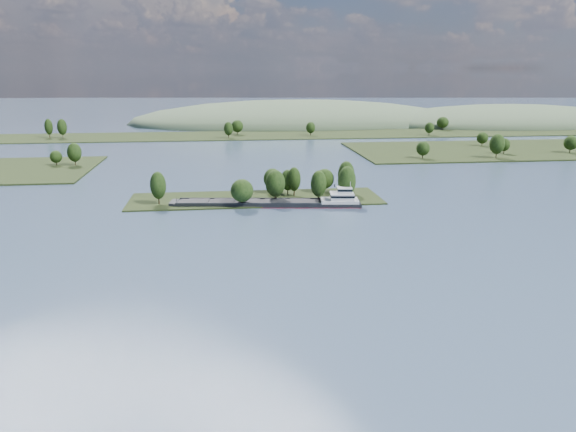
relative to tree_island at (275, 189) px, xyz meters
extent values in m
plane|color=#334458|center=(-7.77, -58.50, -4.30)|extent=(1800.00, 1800.00, 0.00)
cube|color=black|center=(-7.77, 1.50, -4.30)|extent=(100.00, 30.00, 1.20)
cylinder|color=black|center=(16.09, -7.87, -1.67)|extent=(0.50, 0.50, 4.05)
ellipsoid|color=black|center=(16.09, -7.87, 3.48)|extent=(6.26, 6.26, 10.41)
cylinder|color=black|center=(-0.14, 10.45, -2.01)|extent=(0.50, 0.50, 3.37)
ellipsoid|color=black|center=(-0.14, 10.45, 2.28)|extent=(7.57, 7.57, 8.67)
cylinder|color=black|center=(-0.57, -5.81, -1.64)|extent=(0.50, 0.50, 4.11)
ellipsoid|color=black|center=(-0.57, -5.81, 3.59)|extent=(7.74, 7.74, 10.58)
cylinder|color=black|center=(5.80, 6.62, -1.99)|extent=(0.50, 0.50, 3.41)
ellipsoid|color=black|center=(5.80, 6.62, 2.34)|extent=(5.82, 5.82, 8.76)
cylinder|color=black|center=(-13.71, -11.60, -2.00)|extent=(0.50, 0.50, 3.40)
ellipsoid|color=black|center=(-13.71, -11.60, 2.32)|extent=(8.60, 8.60, 8.73)
cylinder|color=black|center=(-45.25, -4.47, -1.63)|extent=(0.50, 0.50, 4.14)
ellipsoid|color=black|center=(-45.25, -4.47, 3.64)|extent=(6.10, 6.10, 10.65)
cylinder|color=black|center=(8.12, 4.28, -1.77)|extent=(0.50, 0.50, 3.85)
ellipsoid|color=black|center=(8.12, 4.28, 3.11)|extent=(5.45, 5.45, 9.89)
cylinder|color=black|center=(29.98, 5.76, -1.48)|extent=(0.50, 0.50, 4.43)
ellipsoid|color=black|center=(29.98, 5.76, 4.14)|extent=(7.00, 7.00, 11.38)
cylinder|color=black|center=(26.92, -9.21, -1.40)|extent=(0.50, 0.50, 4.59)
ellipsoid|color=black|center=(26.92, -9.21, 4.44)|extent=(7.11, 7.11, 11.81)
cylinder|color=black|center=(21.44, 8.54, -2.06)|extent=(0.50, 0.50, 3.28)
ellipsoid|color=black|center=(21.44, 8.54, 2.11)|extent=(8.04, 8.04, 8.42)
cylinder|color=black|center=(-98.51, 90.10, -1.52)|extent=(0.50, 0.50, 3.94)
ellipsoid|color=black|center=(-98.51, 90.10, 3.49)|extent=(7.46, 7.46, 10.14)
cylinder|color=black|center=(-108.52, 91.47, -2.19)|extent=(0.50, 0.50, 2.61)
ellipsoid|color=black|center=(-108.52, 91.47, 1.12)|extent=(6.36, 6.36, 6.71)
cylinder|color=black|center=(94.05, 91.13, -1.88)|extent=(0.50, 0.50, 3.23)
ellipsoid|color=black|center=(94.05, 91.13, 2.23)|extent=(7.69, 7.69, 8.31)
cylinder|color=black|center=(191.80, 102.01, -1.77)|extent=(0.50, 0.50, 3.45)
ellipsoid|color=black|center=(191.80, 102.01, 2.62)|extent=(8.50, 8.50, 8.88)
cylinder|color=black|center=(137.00, 87.98, -1.22)|extent=(0.50, 0.50, 4.54)
ellipsoid|color=black|center=(137.00, 87.98, 4.55)|extent=(8.66, 8.66, 11.68)
cylinder|color=black|center=(149.47, 103.08, -1.96)|extent=(0.50, 0.50, 3.08)
ellipsoid|color=black|center=(149.47, 103.08, 1.96)|extent=(6.55, 6.55, 7.92)
cylinder|color=black|center=(152.38, 138.54, -2.00)|extent=(0.50, 0.50, 2.99)
ellipsoid|color=black|center=(152.38, 138.54, 1.79)|extent=(7.63, 7.63, 7.68)
cube|color=black|center=(-7.77, 221.50, -4.30)|extent=(900.00, 60.00, 1.20)
cylinder|color=black|center=(-148.16, 221.24, -1.38)|extent=(0.50, 0.50, 4.64)
ellipsoid|color=black|center=(-148.16, 221.24, 4.52)|extent=(5.95, 5.95, 11.93)
cylinder|color=black|center=(140.09, 203.53, -2.06)|extent=(0.50, 0.50, 3.27)
ellipsoid|color=black|center=(140.09, 203.53, 2.09)|extent=(7.17, 7.17, 8.41)
cylinder|color=black|center=(-7.78, 225.43, -1.84)|extent=(0.50, 0.50, 3.72)
ellipsoid|color=black|center=(-7.78, 225.43, 2.89)|extent=(9.19, 9.19, 9.56)
cylinder|color=black|center=(164.85, 238.86, -1.89)|extent=(0.50, 0.50, 3.61)
ellipsoid|color=black|center=(164.85, 238.86, 2.70)|extent=(9.96, 9.96, 9.29)
cylinder|color=black|center=(-137.78, 218.26, -1.38)|extent=(0.50, 0.50, 4.63)
ellipsoid|color=black|center=(-137.78, 218.26, 4.51)|extent=(7.07, 7.07, 11.91)
cylinder|color=black|center=(48.29, 212.97, -1.99)|extent=(0.50, 0.50, 3.41)
ellipsoid|color=black|center=(48.29, 212.97, 2.34)|extent=(7.25, 7.25, 8.77)
cylinder|color=black|center=(-15.08, 204.41, -1.74)|extent=(0.50, 0.50, 3.91)
ellipsoid|color=black|center=(-15.08, 204.41, 3.23)|extent=(6.74, 6.74, 10.05)
ellipsoid|color=#42563B|center=(252.23, 291.50, -4.30)|extent=(260.00, 140.00, 36.00)
ellipsoid|color=#42563B|center=(52.23, 321.50, -4.30)|extent=(320.00, 160.00, 44.00)
cube|color=black|center=(-3.86, -9.31, -3.85)|extent=(71.56, 17.52, 1.95)
cube|color=maroon|center=(-3.86, -9.31, -4.25)|extent=(71.75, 17.71, 0.22)
cube|color=black|center=(-10.37, -4.12, -2.61)|extent=(54.66, 7.10, 0.71)
cube|color=black|center=(-11.44, -12.75, -2.61)|extent=(54.66, 7.10, 0.71)
cube|color=black|center=(-10.91, -8.43, -2.74)|extent=(53.83, 14.46, 0.27)
cube|color=black|center=(-30.28, -6.04, -2.48)|extent=(8.82, 8.20, 0.31)
cube|color=black|center=(-20.59, -7.24, -2.48)|extent=(8.82, 8.20, 0.31)
cube|color=black|center=(-10.91, -8.43, -2.48)|extent=(8.82, 8.20, 0.31)
cube|color=black|center=(-1.22, -9.63, -2.48)|extent=(8.82, 8.20, 0.31)
cube|color=black|center=(8.47, -10.83, -2.48)|extent=(8.82, 8.20, 0.31)
cube|color=black|center=(-39.53, -4.90, -3.50)|extent=(3.62, 8.25, 1.78)
cylinder|color=black|center=(-38.65, -5.01, -2.26)|extent=(0.24, 0.24, 1.95)
cube|color=silver|center=(23.45, -12.68, -2.34)|extent=(15.14, 10.20, 1.07)
cube|color=silver|center=(24.33, -12.79, -0.57)|extent=(9.68, 8.14, 2.66)
cube|color=black|center=(24.33, -12.79, -0.21)|extent=(9.88, 8.33, 0.80)
cube|color=silver|center=(25.21, -12.90, 1.74)|extent=(5.94, 5.94, 1.95)
cube|color=black|center=(25.21, -12.90, 2.09)|extent=(6.14, 6.14, 0.71)
cube|color=silver|center=(25.21, -12.90, 2.80)|extent=(6.33, 6.33, 0.18)
cylinder|color=silver|center=(27.41, -13.17, 3.87)|extent=(0.20, 0.20, 2.31)
cylinder|color=black|center=(22.01, -9.82, 2.98)|extent=(0.49, 0.49, 1.07)
camera|label=1|loc=(-21.06, -217.84, 46.72)|focal=35.00mm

